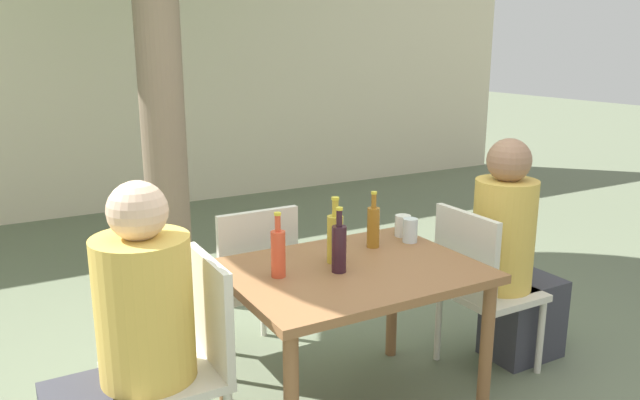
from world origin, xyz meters
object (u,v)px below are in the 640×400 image
at_px(soda_bottle_3, 278,252).
at_px(patio_chair_1, 480,282).
at_px(dining_table_front, 352,287).
at_px(amber_bottle_2, 373,226).
at_px(patio_chair_2, 251,277).
at_px(drinking_glass_1, 403,226).
at_px(wine_bottle_0, 339,247).
at_px(oil_cruet_1, 335,237).
at_px(drinking_glass_0, 410,230).
at_px(person_seated_0, 127,355).
at_px(person_seated_1, 512,264).
at_px(patio_chair_0, 185,354).

bearing_deg(soda_bottle_3, patio_chair_1, -3.15).
xyz_separation_m(dining_table_front, amber_bottle_2, (0.25, 0.20, 0.21)).
bearing_deg(patio_chair_1, dining_table_front, 90.00).
height_order(dining_table_front, patio_chair_2, patio_chair_2).
bearing_deg(amber_bottle_2, patio_chair_1, -19.76).
bearing_deg(drinking_glass_1, dining_table_front, -150.62).
height_order(wine_bottle_0, drinking_glass_1, wine_bottle_0).
bearing_deg(patio_chair_2, dining_table_front, 108.80).
distance_m(oil_cruet_1, drinking_glass_0, 0.50).
distance_m(dining_table_front, oil_cruet_1, 0.24).
bearing_deg(person_seated_0, person_seated_1, 90.00).
bearing_deg(patio_chair_0, drinking_glass_1, 102.06).
bearing_deg(drinking_glass_0, amber_bottle_2, 173.40).
xyz_separation_m(person_seated_1, oil_cruet_1, (-1.06, 0.10, 0.29)).
relative_size(dining_table_front, wine_bottle_0, 3.77).
relative_size(dining_table_front, amber_bottle_2, 3.93).
bearing_deg(person_seated_0, patio_chair_2, 129.58).
height_order(patio_chair_2, person_seated_0, person_seated_0).
xyz_separation_m(patio_chair_0, oil_cruet_1, (0.76, 0.10, 0.35)).
bearing_deg(wine_bottle_0, person_seated_0, 179.00).
height_order(patio_chair_1, soda_bottle_3, soda_bottle_3).
bearing_deg(drinking_glass_0, patio_chair_2, 144.47).
distance_m(person_seated_0, drinking_glass_1, 1.55).
height_order(dining_table_front, wine_bottle_0, wine_bottle_0).
bearing_deg(wine_bottle_0, amber_bottle_2, 33.07).
distance_m(wine_bottle_0, drinking_glass_0, 0.57).
height_order(patio_chair_1, person_seated_0, person_seated_0).
relative_size(wine_bottle_0, amber_bottle_2, 1.04).
bearing_deg(patio_chair_1, wine_bottle_0, 91.07).
height_order(person_seated_0, wine_bottle_0, person_seated_0).
bearing_deg(soda_bottle_3, drinking_glass_1, 14.29).
bearing_deg(patio_chair_0, amber_bottle_2, 100.72).
distance_m(oil_cruet_1, soda_bottle_3, 0.31).
bearing_deg(wine_bottle_0, patio_chair_1, 1.07).
bearing_deg(amber_bottle_2, dining_table_front, -141.33).
height_order(person_seated_0, drinking_glass_1, person_seated_0).
relative_size(oil_cruet_1, drinking_glass_0, 2.52).
relative_size(patio_chair_2, wine_bottle_0, 3.03).
bearing_deg(patio_chair_0, wine_bottle_0, 88.68).
distance_m(patio_chair_0, soda_bottle_3, 0.57).
bearing_deg(oil_cruet_1, patio_chair_0, -172.46).
relative_size(patio_chair_2, person_seated_1, 0.72).
bearing_deg(drinking_glass_1, patio_chair_0, -167.94).
bearing_deg(person_seated_0, amber_bottle_2, 98.82).
distance_m(person_seated_1, soda_bottle_3, 1.39).
bearing_deg(drinking_glass_0, wine_bottle_0, -160.71).
relative_size(patio_chair_2, person_seated_0, 0.73).
relative_size(person_seated_0, wine_bottle_0, 4.17).
distance_m(dining_table_front, patio_chair_0, 0.80).
bearing_deg(person_seated_0, drinking_glass_0, 96.64).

